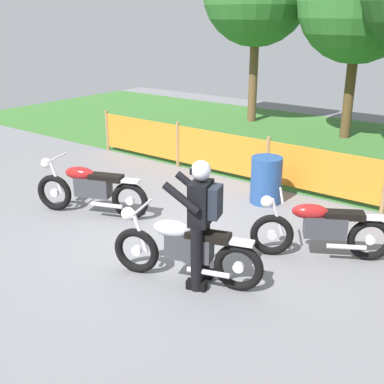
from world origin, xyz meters
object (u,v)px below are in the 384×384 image
(rider_third, at_px, (201,217))
(oil_drum, at_px, (266,180))
(motorcycle_third, at_px, (185,248))
(motorcycle_lead, at_px, (90,188))
(motorcycle_trailing, at_px, (320,228))

(rider_third, height_order, oil_drum, rider_third)
(motorcycle_third, height_order, oil_drum, motorcycle_third)
(motorcycle_lead, relative_size, oil_drum, 2.30)
(rider_third, bearing_deg, motorcycle_trailing, -137.95)
(motorcycle_trailing, distance_m, rider_third, 1.94)
(oil_drum, bearing_deg, rider_third, -75.97)
(motorcycle_trailing, relative_size, motorcycle_third, 0.90)
(motorcycle_third, bearing_deg, oil_drum, -98.29)
(motorcycle_lead, xyz_separation_m, motorcycle_trailing, (3.87, 0.92, -0.02))
(motorcycle_trailing, relative_size, rider_third, 1.06)
(motorcycle_lead, bearing_deg, motorcycle_trailing, 172.23)
(rider_third, distance_m, oil_drum, 3.24)
(motorcycle_lead, bearing_deg, motorcycle_third, 142.81)
(motorcycle_trailing, xyz_separation_m, motorcycle_third, (-1.14, -1.70, 0.01))
(motorcycle_trailing, distance_m, oil_drum, 2.25)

